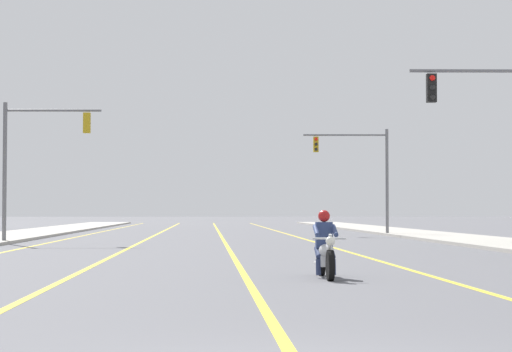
% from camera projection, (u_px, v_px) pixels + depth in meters
% --- Properties ---
extents(lane_stripe_center, '(0.16, 100.00, 0.01)m').
position_uv_depth(lane_stripe_center, '(221.00, 236.00, 52.47)').
color(lane_stripe_center, yellow).
rests_on(lane_stripe_center, ground).
extents(lane_stripe_left, '(0.16, 100.00, 0.01)m').
position_uv_depth(lane_stripe_left, '(154.00, 236.00, 52.26)').
color(lane_stripe_left, yellow).
rests_on(lane_stripe_left, ground).
extents(lane_stripe_right, '(0.16, 100.00, 0.01)m').
position_uv_depth(lane_stripe_right, '(292.00, 235.00, 52.70)').
color(lane_stripe_right, yellow).
rests_on(lane_stripe_right, ground).
extents(lane_stripe_far_left, '(0.16, 100.00, 0.01)m').
position_uv_depth(lane_stripe_far_left, '(83.00, 236.00, 52.04)').
color(lane_stripe_far_left, yellow).
rests_on(lane_stripe_far_left, ground).
extents(sidewalk_kerb_right, '(4.40, 110.00, 0.14)m').
position_uv_depth(sidewalk_kerb_right, '(442.00, 237.00, 48.12)').
color(sidewalk_kerb_right, '#ADA89E').
rests_on(sidewalk_kerb_right, ground).
extents(sidewalk_kerb_left, '(4.40, 110.00, 0.14)m').
position_uv_depth(sidewalk_kerb_left, '(0.00, 237.00, 46.86)').
color(sidewalk_kerb_left, '#ADA89E').
rests_on(sidewalk_kerb_left, ground).
extents(motorcycle_with_rider, '(0.70, 2.19, 1.46)m').
position_uv_depth(motorcycle_with_rider, '(325.00, 251.00, 19.64)').
color(motorcycle_with_rider, black).
rests_on(motorcycle_with_rider, ground).
extents(traffic_signal_near_left, '(4.31, 0.39, 6.20)m').
position_uv_depth(traffic_signal_near_left, '(32.00, 151.00, 40.10)').
color(traffic_signal_near_left, slate).
rests_on(traffic_signal_near_left, ground).
extents(traffic_signal_mid_right, '(4.98, 0.37, 6.20)m').
position_uv_depth(traffic_signal_mid_right, '(363.00, 165.00, 53.25)').
color(traffic_signal_mid_right, slate).
rests_on(traffic_signal_mid_right, ground).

